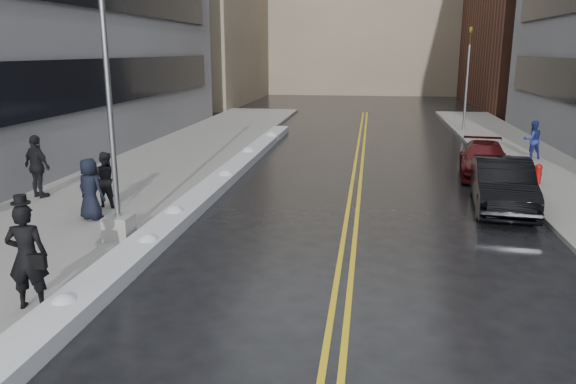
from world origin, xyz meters
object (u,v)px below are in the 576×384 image
at_px(lamppost, 113,147).
at_px(pedestrian_b, 106,179).
at_px(pedestrian_east, 532,140).
at_px(pedestrian_fedora, 27,257).
at_px(traffic_signal, 467,75).
at_px(pedestrian_d, 37,166).
at_px(car_maroon, 484,160).
at_px(fire_hydrant, 538,173).
at_px(pedestrian_c, 90,189).
at_px(car_black, 503,185).

bearing_deg(lamppost, pedestrian_b, 120.60).
bearing_deg(pedestrian_east, lamppost, 31.05).
bearing_deg(pedestrian_fedora, traffic_signal, -127.10).
distance_m(pedestrian_d, car_maroon, 16.34).
xyz_separation_m(fire_hydrant, pedestrian_d, (-16.68, -4.42, 0.63)).
bearing_deg(fire_hydrant, traffic_signal, 92.05).
distance_m(pedestrian_fedora, pedestrian_d, 8.79).
bearing_deg(pedestrian_d, pedestrian_fedora, 145.40).
bearing_deg(pedestrian_east, pedestrian_c, 24.56).
height_order(fire_hydrant, pedestrian_fedora, pedestrian_fedora).
distance_m(lamppost, pedestrian_fedora, 4.21).
relative_size(fire_hydrant, pedestrian_fedora, 0.36).
height_order(fire_hydrant, pedestrian_c, pedestrian_c).
bearing_deg(pedestrian_d, pedestrian_east, -127.21).
relative_size(fire_hydrant, car_maroon, 0.16).
relative_size(pedestrian_d, car_maroon, 0.46).
distance_m(traffic_signal, car_maroon, 12.60).
distance_m(lamppost, car_maroon, 14.62).
bearing_deg(fire_hydrant, lamppost, -146.96).
bearing_deg(pedestrian_b, car_black, -160.15).
bearing_deg(car_black, pedestrian_fedora, -133.76).
relative_size(pedestrian_d, pedestrian_east, 1.21).
relative_size(lamppost, pedestrian_d, 3.71).
bearing_deg(car_maroon, pedestrian_b, -143.77).
xyz_separation_m(lamppost, car_black, (10.37, 4.81, -1.75)).
distance_m(lamppost, pedestrian_c, 2.60).
distance_m(traffic_signal, pedestrian_fedora, 28.58).
distance_m(lamppost, car_black, 11.57).
bearing_deg(traffic_signal, car_black, -94.75).
bearing_deg(pedestrian_b, traffic_signal, -114.50).
height_order(lamppost, pedestrian_east, lamppost).
relative_size(pedestrian_fedora, pedestrian_d, 0.98).
height_order(lamppost, traffic_signal, lamppost).
xyz_separation_m(fire_hydrant, pedestrian_fedora, (-12.20, -11.98, 0.61)).
xyz_separation_m(pedestrian_c, pedestrian_east, (14.87, 11.54, -0.04)).
relative_size(pedestrian_d, car_black, 0.43).
relative_size(pedestrian_c, car_maroon, 0.39).
distance_m(pedestrian_fedora, pedestrian_c, 5.72).
xyz_separation_m(pedestrian_b, pedestrian_east, (15.06, 10.18, -0.01)).
xyz_separation_m(pedestrian_b, pedestrian_d, (-2.69, 0.71, 0.17)).
distance_m(fire_hydrant, pedestrian_b, 14.91).
relative_size(lamppost, car_maroon, 1.69).
height_order(pedestrian_b, pedestrian_d, pedestrian_d).
bearing_deg(car_black, pedestrian_east, 75.70).
xyz_separation_m(pedestrian_fedora, pedestrian_c, (-1.60, 5.48, -0.12)).
bearing_deg(car_black, pedestrian_c, -158.76).
bearing_deg(pedestrian_b, pedestrian_east, -135.25).
height_order(pedestrian_b, car_maroon, pedestrian_b).
xyz_separation_m(traffic_signal, car_black, (-1.43, -17.19, -2.62)).
height_order(pedestrian_fedora, pedestrian_b, pedestrian_fedora).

